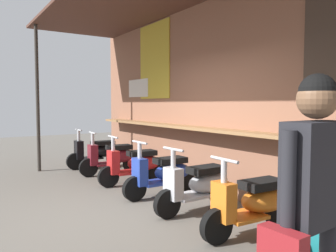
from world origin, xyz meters
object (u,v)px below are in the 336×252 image
at_px(scooter_maroon, 114,157).
at_px(shopper_with_handbag, 313,189).
at_px(scooter_silver, 200,185).
at_px(scooter_blue, 165,173).
at_px(scooter_orange, 255,202).
at_px(scooter_red, 136,164).
at_px(scooter_black, 98,152).

relative_size(scooter_maroon, shopper_with_handbag, 0.80).
height_order(scooter_maroon, scooter_silver, same).
xyz_separation_m(scooter_blue, scooter_orange, (2.02, -0.00, 0.00)).
bearing_deg(scooter_blue, scooter_silver, 89.48).
xyz_separation_m(scooter_maroon, scooter_red, (1.07, 0.00, 0.00)).
xyz_separation_m(scooter_blue, shopper_with_handbag, (3.62, -1.27, 0.69)).
bearing_deg(scooter_silver, scooter_blue, -91.22).
bearing_deg(scooter_maroon, scooter_black, -85.43).
relative_size(scooter_red, scooter_blue, 1.00).
relative_size(scooter_red, scooter_silver, 1.00).
relative_size(scooter_maroon, scooter_blue, 1.00).
height_order(scooter_maroon, scooter_orange, same).
relative_size(scooter_maroon, scooter_red, 1.00).
distance_m(scooter_silver, shopper_with_handbag, 3.02).
distance_m(scooter_blue, shopper_with_handbag, 3.90).
bearing_deg(scooter_blue, scooter_red, -90.52).
distance_m(scooter_maroon, scooter_red, 1.07).
bearing_deg(scooter_red, scooter_orange, 92.72).
bearing_deg(scooter_silver, scooter_red, -91.22).
xyz_separation_m(scooter_black, scooter_red, (2.02, -0.00, 0.00)).
distance_m(scooter_black, scooter_silver, 4.01).
height_order(scooter_black, scooter_maroon, same).
relative_size(scooter_blue, shopper_with_handbag, 0.80).
bearing_deg(scooter_orange, scooter_blue, -86.85).
bearing_deg(scooter_orange, scooter_silver, -86.85).
height_order(scooter_black, shopper_with_handbag, shopper_with_handbag).
bearing_deg(scooter_red, scooter_maroon, -87.27).
distance_m(scooter_silver, scooter_orange, 1.06).
bearing_deg(scooter_maroon, scooter_red, 94.57).
xyz_separation_m(scooter_maroon, scooter_blue, (2.10, 0.00, 0.00)).
distance_m(scooter_black, scooter_orange, 5.07).
xyz_separation_m(scooter_maroon, scooter_silver, (3.07, 0.00, 0.00)).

